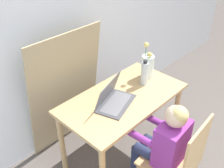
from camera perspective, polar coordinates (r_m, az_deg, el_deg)
wall_back at (r=2.60m, az=-7.64°, el=14.11°), size 6.40×0.05×2.50m
dining_table at (r=2.37m, az=2.42°, el=-4.88°), size 1.14×0.62×0.74m
chair_occupied at (r=2.20m, az=13.97°, el=-16.18°), size 0.42×0.42×0.89m
person_seated at (r=2.13m, az=11.44°, el=-12.07°), size 0.32×0.44×0.97m
laptop at (r=2.20m, az=0.18°, el=-3.09°), size 0.42×0.33×0.22m
flower_vase at (r=2.54m, az=7.72°, el=3.98°), size 0.12×0.12×0.37m
water_bottle at (r=2.42m, az=7.08°, el=2.33°), size 0.07×0.07×0.25m
cardboard_panel at (r=2.60m, az=-10.01°, el=-1.56°), size 0.80×0.19×1.26m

